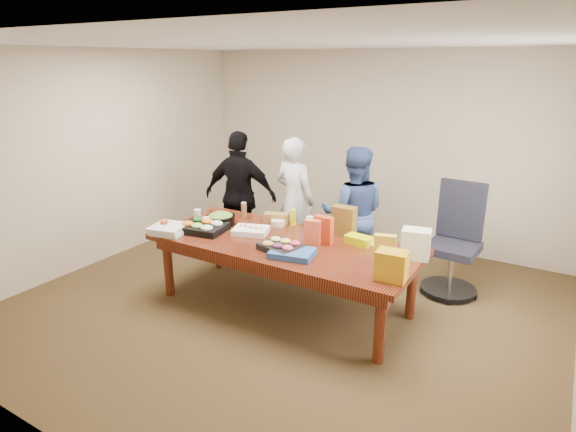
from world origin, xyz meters
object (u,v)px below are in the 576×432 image
Objects in this scene: person_center at (295,200)px; sheet_cake at (251,231)px; office_chair at (453,244)px; conference_table at (284,274)px; person_right at (353,214)px; salad_bowl at (221,220)px.

sheet_cake is (0.14, -1.18, -0.04)m from person_center.
sheet_cake is (-1.88, -1.21, 0.18)m from office_chair.
person_right is (0.31, 1.08, 0.43)m from conference_table.
person_center is 1.02× the size of person_right.
person_right is (-1.15, -0.14, 0.20)m from office_chair.
salad_bowl reaches higher than conference_table.
conference_table is 8.55× the size of salad_bowl.
conference_table is at bearing -136.12° from office_chair.
office_chair is (1.46, 1.22, 0.23)m from conference_table.
office_chair is 0.74× the size of person_center.
sheet_cake is 0.48m from salad_bowl.
salad_bowl is (-0.91, 0.08, 0.43)m from conference_table.
office_chair reaches higher than salad_bowl.
person_center is at bearing 115.47° from conference_table.
sheet_cake is (-0.73, -1.07, -0.02)m from person_right.
person_right is at bearing -178.16° from person_center.
sheet_cake reaches higher than conference_table.
conference_table is 1.74× the size of person_right.
salad_bowl is (-2.36, -1.13, 0.20)m from office_chair.
person_center reaches higher than person_right.
person_right is 4.38× the size of sheet_cake.
conference_table is 1.91m from office_chair.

